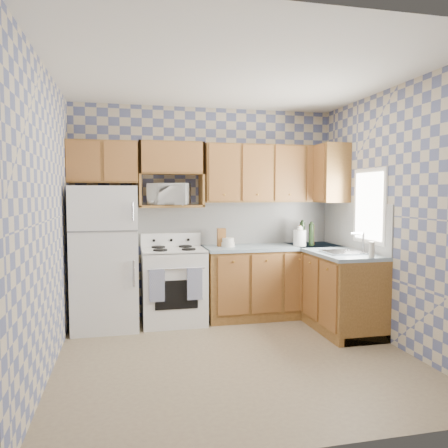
{
  "coord_description": "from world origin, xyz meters",
  "views": [
    {
      "loc": [
        -1.03,
        -4.04,
        1.6
      ],
      "look_at": [
        0.05,
        0.75,
        1.25
      ],
      "focal_mm": 35.0,
      "sensor_mm": 36.0,
      "label": 1
    }
  ],
  "objects_px": {
    "microwave": "(169,194)",
    "refrigerator": "(105,257)",
    "electric_kettle": "(300,238)",
    "stove_body": "(173,286)"
  },
  "relations": [
    {
      "from": "microwave",
      "to": "refrigerator",
      "type": "bearing_deg",
      "value": -149.91
    },
    {
      "from": "refrigerator",
      "to": "electric_kettle",
      "type": "xyz_separation_m",
      "value": [
        2.42,
        -0.08,
        0.18
      ]
    },
    {
      "from": "refrigerator",
      "to": "stove_body",
      "type": "bearing_deg",
      "value": 1.78
    },
    {
      "from": "refrigerator",
      "to": "electric_kettle",
      "type": "bearing_deg",
      "value": -1.88
    },
    {
      "from": "stove_body",
      "to": "electric_kettle",
      "type": "relative_size",
      "value": 4.36
    },
    {
      "from": "microwave",
      "to": "electric_kettle",
      "type": "xyz_separation_m",
      "value": [
        1.64,
        -0.23,
        -0.56
      ]
    },
    {
      "from": "stove_body",
      "to": "microwave",
      "type": "distance_m",
      "value": 1.14
    },
    {
      "from": "microwave",
      "to": "electric_kettle",
      "type": "relative_size",
      "value": 2.36
    },
    {
      "from": "stove_body",
      "to": "microwave",
      "type": "height_order",
      "value": "microwave"
    },
    {
      "from": "refrigerator",
      "to": "microwave",
      "type": "xyz_separation_m",
      "value": [
        0.77,
        0.16,
        0.75
      ]
    }
  ]
}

